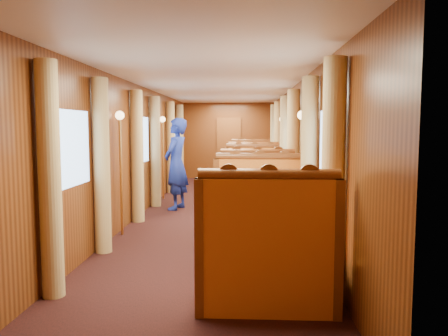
# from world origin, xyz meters

# --- Properties ---
(floor) EXTENTS (3.00, 12.00, 0.01)m
(floor) POSITION_xyz_m (0.00, 0.00, 0.00)
(floor) COLOR black
(floor) RESTS_ON ground
(ceiling) EXTENTS (3.00, 12.00, 0.01)m
(ceiling) POSITION_xyz_m (0.00, 0.00, 2.50)
(ceiling) COLOR silver
(ceiling) RESTS_ON wall_left
(wall_far) EXTENTS (3.00, 0.01, 2.50)m
(wall_far) POSITION_xyz_m (0.00, 6.00, 1.25)
(wall_far) COLOR brown
(wall_far) RESTS_ON floor
(wall_near) EXTENTS (3.00, 0.01, 2.50)m
(wall_near) POSITION_xyz_m (0.00, -6.00, 1.25)
(wall_near) COLOR brown
(wall_near) RESTS_ON floor
(wall_left) EXTENTS (0.01, 12.00, 2.50)m
(wall_left) POSITION_xyz_m (-1.50, 0.00, 1.25)
(wall_left) COLOR brown
(wall_left) RESTS_ON floor
(wall_right) EXTENTS (0.01, 12.00, 2.50)m
(wall_right) POSITION_xyz_m (1.50, 0.00, 1.25)
(wall_right) COLOR brown
(wall_right) RESTS_ON floor
(doorway_far) EXTENTS (0.80, 0.04, 2.00)m
(doorway_far) POSITION_xyz_m (0.00, 5.97, 1.00)
(doorway_far) COLOR brown
(doorway_far) RESTS_ON floor
(table_near) EXTENTS (1.05, 0.72, 0.75)m
(table_near) POSITION_xyz_m (0.75, -3.50, 0.38)
(table_near) COLOR white
(table_near) RESTS_ON floor
(banquette_near_fwd) EXTENTS (1.30, 0.55, 1.34)m
(banquette_near_fwd) POSITION_xyz_m (0.75, -4.51, 0.42)
(banquette_near_fwd) COLOR #B94114
(banquette_near_fwd) RESTS_ON floor
(banquette_near_aft) EXTENTS (1.30, 0.55, 1.34)m
(banquette_near_aft) POSITION_xyz_m (0.75, -2.49, 0.42)
(banquette_near_aft) COLOR #B94114
(banquette_near_aft) RESTS_ON floor
(table_mid) EXTENTS (1.05, 0.72, 0.75)m
(table_mid) POSITION_xyz_m (0.75, 0.00, 0.38)
(table_mid) COLOR white
(table_mid) RESTS_ON floor
(banquette_mid_fwd) EXTENTS (1.30, 0.55, 1.34)m
(banquette_mid_fwd) POSITION_xyz_m (0.75, -1.01, 0.42)
(banquette_mid_fwd) COLOR #B94114
(banquette_mid_fwd) RESTS_ON floor
(banquette_mid_aft) EXTENTS (1.30, 0.55, 1.34)m
(banquette_mid_aft) POSITION_xyz_m (0.75, 1.01, 0.42)
(banquette_mid_aft) COLOR #B94114
(banquette_mid_aft) RESTS_ON floor
(table_far) EXTENTS (1.05, 0.72, 0.75)m
(table_far) POSITION_xyz_m (0.75, 3.50, 0.38)
(table_far) COLOR white
(table_far) RESTS_ON floor
(banquette_far_fwd) EXTENTS (1.30, 0.55, 1.34)m
(banquette_far_fwd) POSITION_xyz_m (0.75, 2.49, 0.42)
(banquette_far_fwd) COLOR #B94114
(banquette_far_fwd) RESTS_ON floor
(banquette_far_aft) EXTENTS (1.30, 0.55, 1.34)m
(banquette_far_aft) POSITION_xyz_m (0.75, 4.51, 0.42)
(banquette_far_aft) COLOR #B94114
(banquette_far_aft) RESTS_ON floor
(tea_tray) EXTENTS (0.39, 0.33, 0.01)m
(tea_tray) POSITION_xyz_m (0.61, -3.54, 0.76)
(tea_tray) COLOR silver
(tea_tray) RESTS_ON table_near
(teapot_left) EXTENTS (0.17, 0.13, 0.13)m
(teapot_left) POSITION_xyz_m (0.59, -3.59, 0.82)
(teapot_left) COLOR silver
(teapot_left) RESTS_ON tea_tray
(teapot_right) EXTENTS (0.16, 0.12, 0.13)m
(teapot_right) POSITION_xyz_m (0.75, -3.60, 0.81)
(teapot_right) COLOR silver
(teapot_right) RESTS_ON tea_tray
(teapot_back) EXTENTS (0.16, 0.12, 0.13)m
(teapot_back) POSITION_xyz_m (0.64, -3.44, 0.81)
(teapot_back) COLOR silver
(teapot_back) RESTS_ON tea_tray
(fruit_plate) EXTENTS (0.22, 0.22, 0.05)m
(fruit_plate) POSITION_xyz_m (1.01, -3.65, 0.77)
(fruit_plate) COLOR white
(fruit_plate) RESTS_ON table_near
(cup_inboard) EXTENTS (0.08, 0.08, 0.26)m
(cup_inboard) POSITION_xyz_m (0.38, -3.36, 0.86)
(cup_inboard) COLOR white
(cup_inboard) RESTS_ON table_near
(cup_outboard) EXTENTS (0.08, 0.08, 0.26)m
(cup_outboard) POSITION_xyz_m (0.43, -3.27, 0.86)
(cup_outboard) COLOR white
(cup_outboard) RESTS_ON table_near
(rose_vase_mid) EXTENTS (0.06, 0.06, 0.36)m
(rose_vase_mid) POSITION_xyz_m (0.74, 0.02, 0.93)
(rose_vase_mid) COLOR silver
(rose_vase_mid) RESTS_ON table_mid
(rose_vase_far) EXTENTS (0.06, 0.06, 0.36)m
(rose_vase_far) POSITION_xyz_m (0.72, 3.50, 0.93)
(rose_vase_far) COLOR silver
(rose_vase_far) RESTS_ON table_far
(window_left_near) EXTENTS (0.01, 1.20, 0.90)m
(window_left_near) POSITION_xyz_m (-1.49, -3.50, 1.45)
(window_left_near) COLOR #85ADDF
(window_left_near) RESTS_ON wall_left
(curtain_left_near_a) EXTENTS (0.22, 0.22, 2.35)m
(curtain_left_near_a) POSITION_xyz_m (-1.38, -4.28, 1.18)
(curtain_left_near_a) COLOR tan
(curtain_left_near_a) RESTS_ON floor
(curtain_left_near_b) EXTENTS (0.22, 0.22, 2.35)m
(curtain_left_near_b) POSITION_xyz_m (-1.38, -2.72, 1.18)
(curtain_left_near_b) COLOR tan
(curtain_left_near_b) RESTS_ON floor
(window_right_near) EXTENTS (0.01, 1.20, 0.90)m
(window_right_near) POSITION_xyz_m (1.49, -3.50, 1.45)
(window_right_near) COLOR #85ADDF
(window_right_near) RESTS_ON wall_right
(curtain_right_near_a) EXTENTS (0.22, 0.22, 2.35)m
(curtain_right_near_a) POSITION_xyz_m (1.38, -4.28, 1.18)
(curtain_right_near_a) COLOR tan
(curtain_right_near_a) RESTS_ON floor
(curtain_right_near_b) EXTENTS (0.22, 0.22, 2.35)m
(curtain_right_near_b) POSITION_xyz_m (1.38, -2.72, 1.18)
(curtain_right_near_b) COLOR tan
(curtain_right_near_b) RESTS_ON floor
(window_left_mid) EXTENTS (0.01, 1.20, 0.90)m
(window_left_mid) POSITION_xyz_m (-1.49, 0.00, 1.45)
(window_left_mid) COLOR #85ADDF
(window_left_mid) RESTS_ON wall_left
(curtain_left_mid_a) EXTENTS (0.22, 0.22, 2.35)m
(curtain_left_mid_a) POSITION_xyz_m (-1.38, -0.78, 1.18)
(curtain_left_mid_a) COLOR tan
(curtain_left_mid_a) RESTS_ON floor
(curtain_left_mid_b) EXTENTS (0.22, 0.22, 2.35)m
(curtain_left_mid_b) POSITION_xyz_m (-1.38, 0.78, 1.18)
(curtain_left_mid_b) COLOR tan
(curtain_left_mid_b) RESTS_ON floor
(window_right_mid) EXTENTS (0.01, 1.20, 0.90)m
(window_right_mid) POSITION_xyz_m (1.49, 0.00, 1.45)
(window_right_mid) COLOR #85ADDF
(window_right_mid) RESTS_ON wall_right
(curtain_right_mid_a) EXTENTS (0.22, 0.22, 2.35)m
(curtain_right_mid_a) POSITION_xyz_m (1.38, -0.78, 1.18)
(curtain_right_mid_a) COLOR tan
(curtain_right_mid_a) RESTS_ON floor
(curtain_right_mid_b) EXTENTS (0.22, 0.22, 2.35)m
(curtain_right_mid_b) POSITION_xyz_m (1.38, 0.78, 1.18)
(curtain_right_mid_b) COLOR tan
(curtain_right_mid_b) RESTS_ON floor
(window_left_far) EXTENTS (0.01, 1.20, 0.90)m
(window_left_far) POSITION_xyz_m (-1.49, 3.50, 1.45)
(window_left_far) COLOR #85ADDF
(window_left_far) RESTS_ON wall_left
(curtain_left_far_a) EXTENTS (0.22, 0.22, 2.35)m
(curtain_left_far_a) POSITION_xyz_m (-1.38, 2.72, 1.18)
(curtain_left_far_a) COLOR tan
(curtain_left_far_a) RESTS_ON floor
(curtain_left_far_b) EXTENTS (0.22, 0.22, 2.35)m
(curtain_left_far_b) POSITION_xyz_m (-1.38, 4.28, 1.18)
(curtain_left_far_b) COLOR tan
(curtain_left_far_b) RESTS_ON floor
(window_right_far) EXTENTS (0.01, 1.20, 0.90)m
(window_right_far) POSITION_xyz_m (1.49, 3.50, 1.45)
(window_right_far) COLOR #85ADDF
(window_right_far) RESTS_ON wall_right
(curtain_right_far_a) EXTENTS (0.22, 0.22, 2.35)m
(curtain_right_far_a) POSITION_xyz_m (1.38, 2.72, 1.18)
(curtain_right_far_a) COLOR tan
(curtain_right_far_a) RESTS_ON floor
(curtain_right_far_b) EXTENTS (0.22, 0.22, 2.35)m
(curtain_right_far_b) POSITION_xyz_m (1.38, 4.28, 1.18)
(curtain_right_far_b) COLOR tan
(curtain_right_far_b) RESTS_ON floor
(sconce_left_fore) EXTENTS (0.14, 0.14, 1.95)m
(sconce_left_fore) POSITION_xyz_m (-1.40, -1.75, 1.38)
(sconce_left_fore) COLOR #BF8C3F
(sconce_left_fore) RESTS_ON floor
(sconce_right_fore) EXTENTS (0.14, 0.14, 1.95)m
(sconce_right_fore) POSITION_xyz_m (1.40, -1.75, 1.38)
(sconce_right_fore) COLOR #BF8C3F
(sconce_right_fore) RESTS_ON floor
(sconce_left_aft) EXTENTS (0.14, 0.14, 1.95)m
(sconce_left_aft) POSITION_xyz_m (-1.40, 1.75, 1.38)
(sconce_left_aft) COLOR #BF8C3F
(sconce_left_aft) RESTS_ON floor
(sconce_right_aft) EXTENTS (0.14, 0.14, 1.95)m
(sconce_right_aft) POSITION_xyz_m (1.40, 1.75, 1.38)
(sconce_right_aft) COLOR #BF8C3F
(sconce_right_aft) RESTS_ON floor
(steward) EXTENTS (0.61, 0.78, 1.88)m
(steward) POSITION_xyz_m (-0.87, 0.43, 0.94)
(steward) COLOR navy
(steward) RESTS_ON floor
(passenger) EXTENTS (0.40, 0.44, 0.76)m
(passenger) POSITION_xyz_m (0.75, 0.75, 0.74)
(passenger) COLOR beige
(passenger) RESTS_ON banquette_mid_aft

